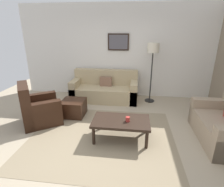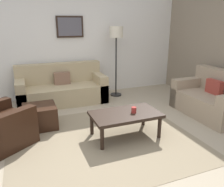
{
  "view_description": "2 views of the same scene",
  "coord_description": "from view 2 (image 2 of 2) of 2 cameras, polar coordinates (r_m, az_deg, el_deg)",
  "views": [
    {
      "loc": [
        0.6,
        -3.07,
        2.06
      ],
      "look_at": [
        0.15,
        0.44,
        0.79
      ],
      "focal_mm": 28.72,
      "sensor_mm": 36.0,
      "label": 1
    },
    {
      "loc": [
        -1.07,
        -3.05,
        1.81
      ],
      "look_at": [
        0.21,
        0.14,
        0.72
      ],
      "focal_mm": 36.32,
      "sensor_mm": 36.0,
      "label": 2
    }
  ],
  "objects": [
    {
      "name": "ottoman",
      "position": [
        4.24,
        -17.66,
        -5.52
      ],
      "size": [
        0.56,
        0.56,
        0.4
      ],
      "primitive_type": "cube",
      "color": "black",
      "rests_on": "ground_plane"
    },
    {
      "name": "lamp_standing",
      "position": [
        5.57,
        1.05,
        13.51
      ],
      "size": [
        0.32,
        0.32,
        1.71
      ],
      "color": "black",
      "rests_on": "ground_plane"
    },
    {
      "name": "couch_main",
      "position": [
        5.43,
        -12.58,
        1.06
      ],
      "size": [
        1.97,
        0.87,
        0.88
      ],
      "color": "tan",
      "rests_on": "ground_plane"
    },
    {
      "name": "couch_loveseat",
      "position": [
        5.01,
        24.28,
        -1.5
      ],
      "size": [
        0.89,
        1.45,
        0.88
      ],
      "color": "gray",
      "rests_on": "ground_plane"
    },
    {
      "name": "coffee_table",
      "position": [
        3.68,
        3.36,
        -5.62
      ],
      "size": [
        1.1,
        0.64,
        0.41
      ],
      "color": "black",
      "rests_on": "ground_plane"
    },
    {
      "name": "framed_artwork",
      "position": [
        5.68,
        -10.55,
        16.19
      ],
      "size": [
        0.64,
        0.04,
        0.49
      ],
      "color": "black"
    },
    {
      "name": "cup",
      "position": [
        3.66,
        5.52,
        -4.14
      ],
      "size": [
        0.08,
        0.08,
        0.09
      ],
      "primitive_type": "cylinder",
      "color": "#B2332D",
      "rests_on": "coffee_table"
    },
    {
      "name": "area_rug",
      "position": [
        3.7,
        -2.22,
        -11.58
      ],
      "size": [
        2.88,
        2.47,
        0.01
      ],
      "primitive_type": "cube",
      "color": "gray",
      "rests_on": "ground_plane"
    },
    {
      "name": "ground_plane",
      "position": [
        3.7,
        -2.22,
        -11.63
      ],
      "size": [
        8.0,
        8.0,
        0.0
      ],
      "primitive_type": "plane",
      "color": "tan"
    },
    {
      "name": "rear_partition",
      "position": [
        5.76,
        -11.35,
        13.23
      ],
      "size": [
        6.0,
        0.12,
        2.8
      ],
      "primitive_type": "cube",
      "color": "silver",
      "rests_on": "ground_plane"
    }
  ]
}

